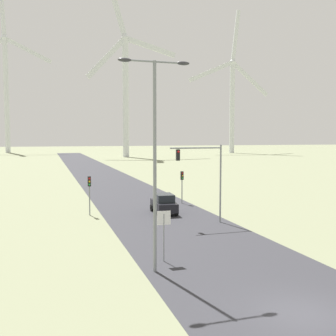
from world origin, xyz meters
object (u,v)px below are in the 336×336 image
at_px(traffic_light_post_near_left, 89,187).
at_px(wind_turbine_right, 232,95).
at_px(car_approaching, 164,204).
at_px(traffic_light_post_near_right, 182,180).
at_px(traffic_light_mast_overhead, 204,168).
at_px(wind_turbine_center, 126,83).
at_px(streetlamp, 155,142).
at_px(stop_sign_near, 164,226).
at_px(wind_turbine_left, 6,82).

distance_m(traffic_light_post_near_left, wind_turbine_right, 148.68).
bearing_deg(car_approaching, traffic_light_post_near_right, 53.64).
distance_m(traffic_light_post_near_right, wind_turbine_right, 140.65).
relative_size(traffic_light_mast_overhead, car_approaching, 1.54).
bearing_deg(wind_turbine_center, streetlamp, -100.52).
height_order(stop_sign_near, wind_turbine_center, wind_turbine_center).
relative_size(streetlamp, wind_turbine_left, 0.15).
relative_size(stop_sign_near, wind_turbine_center, 0.05).
distance_m(stop_sign_near, car_approaching, 14.29).
bearing_deg(wind_turbine_left, traffic_light_mast_overhead, -80.06).
bearing_deg(car_approaching, wind_turbine_right, 61.03).
height_order(stop_sign_near, traffic_light_post_near_left, traffic_light_post_near_left).
xyz_separation_m(traffic_light_mast_overhead, car_approaching, (-1.89, 5.10, -3.67)).
bearing_deg(traffic_light_mast_overhead, car_approaching, 110.38).
bearing_deg(traffic_light_post_near_left, traffic_light_mast_overhead, -35.73).
height_order(streetlamp, wind_turbine_left, wind_turbine_left).
relative_size(traffic_light_post_near_left, traffic_light_post_near_right, 1.03).
bearing_deg(streetlamp, traffic_light_post_near_left, 95.93).
distance_m(wind_turbine_center, wind_turbine_right, 57.42).
relative_size(traffic_light_post_near_left, wind_turbine_right, 0.06).
bearing_deg(stop_sign_near, car_approaching, 73.23).
height_order(stop_sign_near, traffic_light_mast_overhead, traffic_light_mast_overhead).
height_order(stop_sign_near, car_approaching, stop_sign_near).
bearing_deg(wind_turbine_right, car_approaching, -118.97).
xyz_separation_m(streetlamp, traffic_light_post_near_left, (-1.68, 16.22, -4.25)).
bearing_deg(streetlamp, wind_turbine_center, 79.48).
xyz_separation_m(streetlamp, traffic_light_mast_overhead, (6.93, 10.02, -2.28)).
bearing_deg(traffic_light_mast_overhead, traffic_light_post_near_right, 81.12).
distance_m(traffic_light_post_near_left, car_approaching, 7.02).
bearing_deg(car_approaching, traffic_light_post_near_left, 170.70).
relative_size(stop_sign_near, wind_turbine_right, 0.05).
bearing_deg(wind_turbine_left, wind_turbine_right, -18.77).
height_order(traffic_light_post_near_right, wind_turbine_center, wind_turbine_center).
xyz_separation_m(stop_sign_near, traffic_light_post_near_right, (7.53, 18.28, 0.49)).
bearing_deg(traffic_light_post_near_left, wind_turbine_right, 58.53).
xyz_separation_m(traffic_light_post_near_left, wind_turbine_left, (-20.18, 158.15, 29.29)).
xyz_separation_m(streetlamp, traffic_light_post_near_right, (8.45, 19.76, -4.32)).
xyz_separation_m(stop_sign_near, traffic_light_post_near_left, (-2.61, 14.74, 0.57)).
relative_size(streetlamp, traffic_light_post_near_right, 3.19).
relative_size(wind_turbine_center, wind_turbine_right, 0.96).
bearing_deg(traffic_light_mast_overhead, wind_turbine_right, 62.63).
height_order(traffic_light_mast_overhead, car_approaching, traffic_light_mast_overhead).
distance_m(stop_sign_near, wind_turbine_left, 176.93).
xyz_separation_m(traffic_light_post_near_left, wind_turbine_center, (23.79, 102.84, 23.57)).
bearing_deg(stop_sign_near, streetlamp, -122.13).
xyz_separation_m(streetlamp, wind_turbine_left, (-21.86, 174.38, 25.04)).
xyz_separation_m(streetlamp, stop_sign_near, (0.93, 1.48, -4.81)).
distance_m(streetlamp, wind_turbine_center, 122.63).
relative_size(car_approaching, wind_turbine_left, 0.06).
bearing_deg(wind_turbine_center, stop_sign_near, -100.21).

